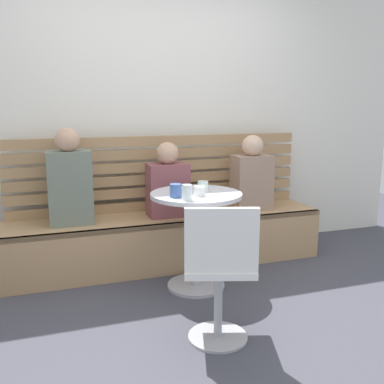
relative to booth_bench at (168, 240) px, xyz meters
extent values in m
plane|color=#42424C|center=(0.00, -1.20, -0.22)|extent=(8.00, 8.00, 0.00)
cube|color=white|center=(0.00, 0.44, 1.23)|extent=(5.20, 0.10, 2.90)
cube|color=tan|center=(0.00, 0.00, 0.00)|extent=(2.70, 0.52, 0.44)
cube|color=#94734F|center=(0.00, -0.24, 0.20)|extent=(2.70, 0.04, 0.04)
cube|color=#A68157|center=(0.00, 0.24, 0.26)|extent=(2.65, 0.04, 0.09)
cube|color=tan|center=(0.00, 0.24, 0.39)|extent=(2.65, 0.04, 0.09)
cube|color=#A68157|center=(0.00, 0.24, 0.50)|extent=(2.65, 0.04, 0.09)
cube|color=tan|center=(0.00, 0.24, 0.62)|extent=(2.65, 0.04, 0.09)
cube|color=#A68157|center=(0.00, 0.24, 0.73)|extent=(2.65, 0.04, 0.09)
cube|color=tan|center=(0.00, 0.24, 0.84)|extent=(2.65, 0.04, 0.09)
cylinder|color=#ADADB2|center=(0.07, -0.53, -0.21)|extent=(0.44, 0.44, 0.02)
cylinder|color=#ADADB2|center=(0.07, -0.53, 0.15)|extent=(0.07, 0.07, 0.69)
cylinder|color=silver|center=(0.07, -0.53, 0.50)|extent=(0.68, 0.68, 0.03)
cylinder|color=#ADADB2|center=(-0.06, -1.28, -0.21)|extent=(0.36, 0.36, 0.02)
cylinder|color=#ADADB2|center=(-0.06, -1.28, 0.00)|extent=(0.05, 0.05, 0.45)
cube|color=white|center=(-0.06, -1.28, 0.25)|extent=(0.50, 0.50, 0.04)
cube|color=white|center=(-0.11, -1.45, 0.45)|extent=(0.39, 0.16, 0.36)
cube|color=slate|center=(-0.80, 0.01, 0.51)|extent=(0.34, 0.22, 0.58)
sphere|color=tan|center=(-0.80, 0.01, 0.89)|extent=(0.19, 0.19, 0.19)
cube|color=#9E7F6B|center=(0.78, -0.02, 0.47)|extent=(0.34, 0.22, 0.49)
sphere|color=#DBB293|center=(0.78, -0.02, 0.80)|extent=(0.19, 0.19, 0.19)
cube|color=brown|center=(0.00, 0.00, 0.44)|extent=(0.34, 0.22, 0.45)
sphere|color=tan|center=(0.00, 0.00, 0.76)|extent=(0.19, 0.19, 0.19)
cylinder|color=white|center=(0.05, -0.64, 0.55)|extent=(0.08, 0.08, 0.07)
cylinder|color=silver|center=(0.13, -0.50, 0.56)|extent=(0.08, 0.08, 0.08)
cylinder|color=#3D5B9E|center=(-0.12, -0.63, 0.57)|extent=(0.08, 0.08, 0.09)
cylinder|color=white|center=(-0.08, -0.75, 0.57)|extent=(0.07, 0.07, 0.11)
cylinder|color=silver|center=(-0.05, -0.56, 0.55)|extent=(0.06, 0.06, 0.05)
camera|label=1|loc=(-0.98, -3.52, 1.17)|focal=41.01mm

